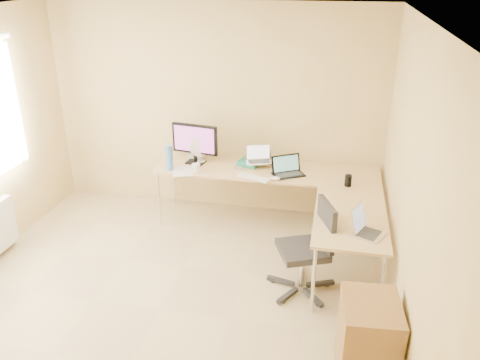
% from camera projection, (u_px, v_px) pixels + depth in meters
% --- Properties ---
extents(floor, '(4.50, 4.50, 0.00)m').
position_uv_depth(floor, '(160.00, 309.00, 4.58)').
color(floor, tan).
rests_on(floor, ground).
extents(ceiling, '(4.50, 4.50, 0.00)m').
position_uv_depth(ceiling, '(136.00, 20.00, 3.52)').
color(ceiling, white).
rests_on(ceiling, ground).
extents(wall_back, '(4.50, 0.00, 4.50)m').
position_uv_depth(wall_back, '(215.00, 110.00, 6.07)').
color(wall_back, '#D1B280').
rests_on(wall_back, ground).
extents(wall_right, '(0.00, 4.50, 4.50)m').
position_uv_depth(wall_right, '(412.00, 206.00, 3.67)').
color(wall_right, '#D1B280').
rests_on(wall_right, ground).
extents(desk_main, '(2.65, 0.70, 0.73)m').
position_uv_depth(desk_main, '(266.00, 197.00, 5.96)').
color(desk_main, tan).
rests_on(desk_main, ground).
extents(desk_return, '(0.70, 1.30, 0.73)m').
position_uv_depth(desk_return, '(347.00, 248.00, 4.89)').
color(desk_return, tan).
rests_on(desk_return, ground).
extents(monitor, '(0.60, 0.28, 0.50)m').
position_uv_depth(monitor, '(195.00, 144.00, 5.89)').
color(monitor, black).
rests_on(monitor, desk_main).
extents(book_stack, '(0.34, 0.40, 0.06)m').
position_uv_depth(book_stack, '(252.00, 161.00, 5.97)').
color(book_stack, '#166A53').
rests_on(book_stack, desk_main).
extents(laptop_center, '(0.36, 0.31, 0.20)m').
position_uv_depth(laptop_center, '(259.00, 155.00, 5.82)').
color(laptop_center, silver).
rests_on(laptop_center, desk_main).
extents(laptop_black, '(0.43, 0.40, 0.22)m').
position_uv_depth(laptop_black, '(289.00, 166.00, 5.60)').
color(laptop_black, black).
rests_on(laptop_black, desk_main).
extents(keyboard, '(0.39, 0.24, 0.02)m').
position_uv_depth(keyboard, '(254.00, 178.00, 5.56)').
color(keyboard, silver).
rests_on(keyboard, desk_main).
extents(mouse, '(0.13, 0.11, 0.04)m').
position_uv_depth(mouse, '(275.00, 178.00, 5.51)').
color(mouse, silver).
rests_on(mouse, desk_main).
extents(mug, '(0.11, 0.11, 0.10)m').
position_uv_depth(mug, '(196.00, 168.00, 5.72)').
color(mug, white).
rests_on(mug, desk_main).
extents(cd_stack, '(0.13, 0.13, 0.03)m').
position_uv_depth(cd_stack, '(238.00, 168.00, 5.80)').
color(cd_stack, white).
rests_on(cd_stack, desk_main).
extents(water_bottle, '(0.10, 0.10, 0.31)m').
position_uv_depth(water_bottle, '(169.00, 158.00, 5.73)').
color(water_bottle, '#4A79B5').
rests_on(water_bottle, desk_main).
extents(papers, '(0.34, 0.39, 0.01)m').
position_uv_depth(papers, '(182.00, 171.00, 5.75)').
color(papers, beige).
rests_on(papers, desk_main).
extents(white_box, '(0.22, 0.18, 0.07)m').
position_uv_depth(white_box, '(197.00, 155.00, 6.14)').
color(white_box, silver).
rests_on(white_box, desk_main).
extents(desk_fan, '(0.31, 0.31, 0.31)m').
position_uv_depth(desk_fan, '(201.00, 150.00, 5.95)').
color(desk_fan, white).
rests_on(desk_fan, desk_main).
extents(black_cup, '(0.09, 0.09, 0.13)m').
position_uv_depth(black_cup, '(348.00, 181.00, 5.35)').
color(black_cup, black).
rests_on(black_cup, desk_main).
extents(laptop_return, '(0.40, 0.36, 0.21)m').
position_uv_depth(laptop_return, '(369.00, 224.00, 4.37)').
color(laptop_return, silver).
rests_on(laptop_return, desk_return).
extents(office_chair, '(0.75, 0.75, 0.95)m').
position_uv_depth(office_chair, '(303.00, 246.00, 4.66)').
color(office_chair, '#262323').
rests_on(office_chair, ground).
extents(cabinet, '(0.46, 0.55, 0.72)m').
position_uv_depth(cabinet, '(367.00, 343.00, 3.67)').
color(cabinet, brown).
rests_on(cabinet, ground).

